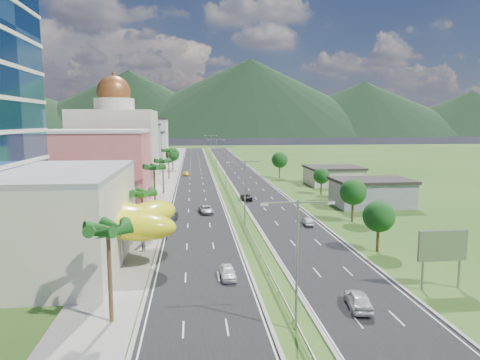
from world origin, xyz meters
name	(u,v)px	position (x,y,z in m)	size (l,w,h in m)	color
ground	(253,245)	(0.00, 0.00, 0.00)	(500.00, 500.00, 0.00)	#2D5119
road_left	(196,171)	(-7.50, 90.00, 0.02)	(11.00, 260.00, 0.04)	black
road_right	(239,171)	(7.50, 90.00, 0.02)	(11.00, 260.00, 0.04)	black
sidewalk_left	(168,172)	(-17.00, 90.00, 0.06)	(7.00, 260.00, 0.12)	gray
median_guardrail	(221,176)	(0.00, 71.99, 0.62)	(0.10, 216.06, 0.76)	gray
streetlight_median_a	(297,251)	(0.00, -25.00, 6.75)	(6.04, 0.25, 11.00)	gray
streetlight_median_b	(245,187)	(0.00, 10.00, 6.75)	(6.04, 0.25, 11.00)	gray
streetlight_median_c	(226,163)	(0.00, 50.00, 6.75)	(6.04, 0.25, 11.00)	gray
streetlight_median_d	(216,151)	(0.00, 95.00, 6.75)	(6.04, 0.25, 11.00)	gray
streetlight_median_e	(211,144)	(0.00, 140.00, 6.75)	(6.04, 0.25, 11.00)	gray
lime_canopy	(100,220)	(-20.00, -4.00, 4.99)	(18.00, 15.00, 7.40)	yellow
pink_shophouse	(97,169)	(-28.00, 32.00, 7.50)	(20.00, 15.00, 15.00)	#D0555F
domed_building	(116,144)	(-28.00, 55.00, 11.35)	(20.00, 20.00, 28.70)	beige
midrise_grey	(133,151)	(-27.00, 80.00, 8.00)	(16.00, 15.00, 16.00)	gray
midrise_beige	(142,151)	(-27.00, 102.00, 6.50)	(16.00, 15.00, 13.00)	#B9AE98
midrise_white	(148,141)	(-27.00, 125.00, 9.00)	(16.00, 15.00, 18.00)	silver
billboard	(442,247)	(17.00, -18.00, 4.42)	(5.20, 0.35, 6.20)	gray
shed_near	(372,194)	(28.00, 25.00, 2.50)	(15.00, 10.00, 5.00)	gray
shed_far	(333,177)	(30.00, 55.00, 2.20)	(14.00, 12.00, 4.40)	#B9AE98
palm_tree_a	(108,232)	(-15.50, -22.00, 8.02)	(3.60, 3.60, 9.10)	#47301C
palm_tree_b	(142,195)	(-15.50, 2.00, 7.06)	(3.60, 3.60, 8.10)	#47301C
palm_tree_c	(154,169)	(-15.50, 22.00, 8.50)	(3.60, 3.60, 9.60)	#47301C
palm_tree_d	(163,162)	(-15.50, 45.00, 7.54)	(3.60, 3.60, 8.60)	#47301C
palm_tree_e	(169,152)	(-15.50, 70.00, 8.31)	(3.60, 3.60, 9.40)	#47301C
leafy_tree_lfar	(173,155)	(-15.50, 95.00, 5.58)	(4.90, 4.90, 8.05)	#47301C
leafy_tree_ra	(379,216)	(16.00, -5.00, 4.78)	(4.20, 4.20, 6.90)	#47301C
leafy_tree_rb	(353,192)	(19.00, 12.00, 5.18)	(4.55, 4.55, 7.47)	#47301C
leafy_tree_rc	(322,176)	(22.00, 40.00, 4.37)	(3.85, 3.85, 6.33)	#47301C
leafy_tree_rd	(280,160)	(18.00, 70.00, 5.58)	(4.90, 4.90, 8.05)	#47301C
mountain_ridge	(250,136)	(60.00, 450.00, 0.00)	(860.00, 140.00, 90.00)	black
car_white_near_left	(228,272)	(-4.68, -12.74, 0.73)	(1.63, 4.06, 1.38)	white
car_dark_left	(171,217)	(-12.18, 15.39, 0.80)	(1.60, 4.59, 1.51)	black
car_silver_mid_left	(206,209)	(-5.98, 21.46, 0.74)	(2.33, 5.06, 1.41)	#9A9BA1
car_yellow_far_left	(186,174)	(-10.57, 78.49, 0.69)	(1.81, 4.45, 1.29)	gold
car_white_near_right	(358,300)	(6.73, -21.64, 0.87)	(1.95, 4.85, 1.65)	silver
car_silver_right	(308,221)	(10.60, 10.25, 0.67)	(1.34, 3.85, 1.27)	#9B9CA2
car_dark_far_right	(246,197)	(3.20, 34.07, 0.73)	(2.27, 4.93, 1.37)	black
motorcycle	(166,237)	(-12.30, 2.96, 0.64)	(0.57, 1.88, 1.20)	black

